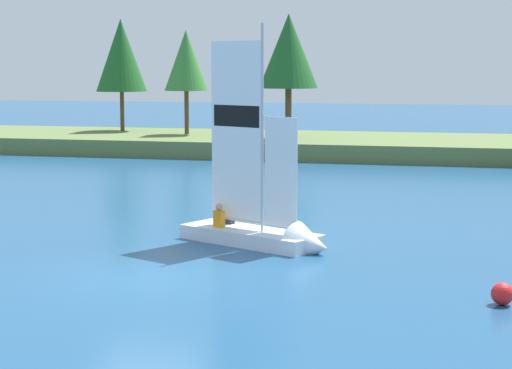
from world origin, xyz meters
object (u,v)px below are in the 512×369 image
object	(u,v)px
sailboat	(271,229)
channel_buoy	(502,294)
shoreline_tree_midright	(289,51)
shoreline_tree_centre	(186,61)
shoreline_tree_midleft	(121,55)

from	to	relation	value
sailboat	channel_buoy	world-z (taller)	sailboat
shoreline_tree_midright	sailboat	world-z (taller)	shoreline_tree_midright
shoreline_tree_centre	channel_buoy	distance (m)	36.11
channel_buoy	shoreline_tree_midright	bearing A→B (deg)	109.66
shoreline_tree_centre	sailboat	bearing A→B (deg)	-67.43
shoreline_tree_centre	sailboat	xyz separation A→B (m)	(11.11, -26.73, -4.75)
shoreline_tree_midright	channel_buoy	size ratio (longest dim) A/B	14.50
shoreline_tree_centre	shoreline_tree_midright	xyz separation A→B (m)	(6.49, -1.81, 0.48)
shoreline_tree_midleft	channel_buoy	world-z (taller)	shoreline_tree_midleft
shoreline_tree_midright	sailboat	distance (m)	25.88
shoreline_tree_centre	shoreline_tree_midright	world-z (taller)	shoreline_tree_midright
shoreline_tree_midright	shoreline_tree_midleft	bearing A→B (deg)	161.83
shoreline_tree_midleft	shoreline_tree_centre	bearing A→B (deg)	-21.48
shoreline_tree_midleft	channel_buoy	xyz separation A→B (m)	(21.91, -33.33, -5.35)
shoreline_tree_centre	sailboat	size ratio (longest dim) A/B	0.94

